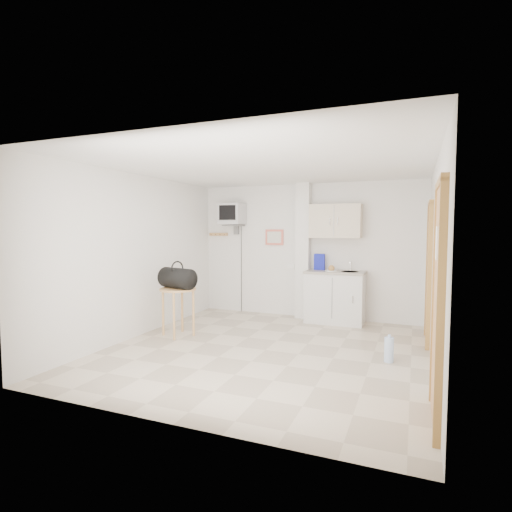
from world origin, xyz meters
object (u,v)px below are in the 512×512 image
at_px(duffel_bag, 177,278).
at_px(round_table, 178,296).
at_px(crt_television, 232,215).
at_px(water_bottle, 389,350).

bearing_deg(duffel_bag, round_table, 98.03).
xyz_separation_m(crt_television, duffel_bag, (-0.07, -1.84, -1.03)).
height_order(round_table, water_bottle, round_table).
distance_m(duffel_bag, water_bottle, 3.22).
bearing_deg(round_table, duffel_bag, -98.61).
height_order(round_table, duffel_bag, duffel_bag).
height_order(crt_television, duffel_bag, crt_television).
bearing_deg(water_bottle, round_table, 178.79).
xyz_separation_m(crt_television, round_table, (-0.07, -1.83, -1.31)).
xyz_separation_m(round_table, duffel_bag, (-0.00, -0.01, 0.28)).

